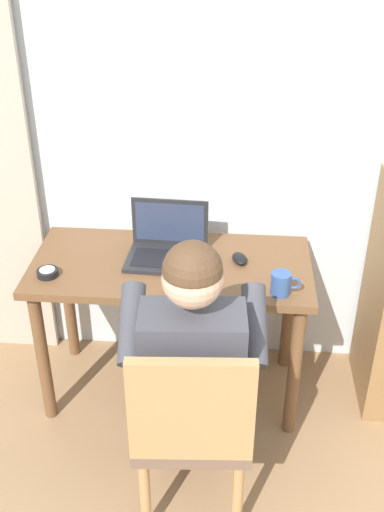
# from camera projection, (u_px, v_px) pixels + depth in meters

# --- Properties ---
(wall_back) EXTENTS (4.80, 0.05, 2.50)m
(wall_back) POSITION_uv_depth(u_px,v_px,m) (290.00, 121.00, 2.67)
(wall_back) COLOR silver
(wall_back) RESTS_ON ground_plane
(desk) EXTENTS (1.22, 0.57, 0.72)m
(desk) POSITION_uv_depth(u_px,v_px,m) (171.00, 284.00, 2.73)
(desk) COLOR brown
(desk) RESTS_ON ground_plane
(chair) EXTENTS (0.44, 0.43, 0.86)m
(chair) POSITION_uv_depth(u_px,v_px,m) (192.00, 424.00, 2.20)
(chair) COLOR brown
(chair) RESTS_ON ground_plane
(person_seated) EXTENTS (0.55, 0.60, 1.18)m
(person_seated) POSITION_uv_depth(u_px,v_px,m) (193.00, 351.00, 2.26)
(person_seated) COLOR #33384C
(person_seated) RESTS_ON ground_plane
(laptop) EXTENTS (0.35, 0.27, 0.24)m
(laptop) POSITION_uv_depth(u_px,v_px,m) (167.00, 246.00, 2.70)
(laptop) COLOR #232326
(laptop) RESTS_ON desk
(computer_mouse) EXTENTS (0.09, 0.11, 0.03)m
(computer_mouse) POSITION_uv_depth(u_px,v_px,m) (240.00, 259.00, 2.68)
(computer_mouse) COLOR black
(computer_mouse) RESTS_ON desk
(desk_clock) EXTENTS (0.09, 0.09, 0.03)m
(desk_clock) POSITION_uv_depth(u_px,v_px,m) (48.00, 273.00, 2.58)
(desk_clock) COLOR black
(desk_clock) RESTS_ON desk
(coffee_mug) EXTENTS (0.12, 0.08, 0.09)m
(coffee_mug) POSITION_uv_depth(u_px,v_px,m) (281.00, 284.00, 2.45)
(coffee_mug) COLOR #33518C
(coffee_mug) RESTS_ON desk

